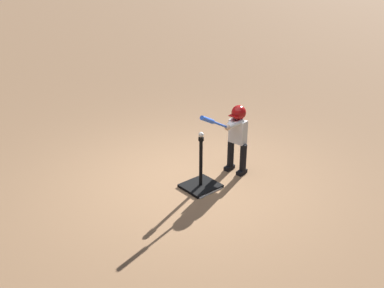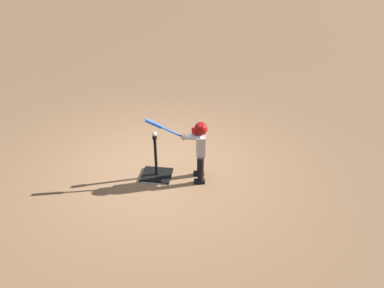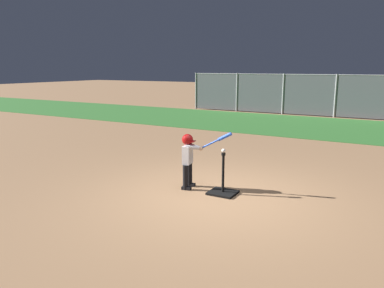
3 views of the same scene
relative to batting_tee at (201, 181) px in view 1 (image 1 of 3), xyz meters
The scene contains 5 objects.
ground_plane 0.24m from the batting_tee, 79.16° to the right, with size 90.00×90.00×0.00m, color #99704C.
home_plate 0.09m from the batting_tee, 52.39° to the left, with size 0.44×0.44×0.02m, color white.
batting_tee is the anchor object (origin of this frame).
batter_child 0.91m from the batting_tee, behind, with size 0.96×0.35×1.15m.
baseball 0.72m from the batting_tee, 90.00° to the left, with size 0.07×0.07×0.07m, color white.
Camera 1 is at (3.68, 4.39, 3.20)m, focal length 42.00 mm.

